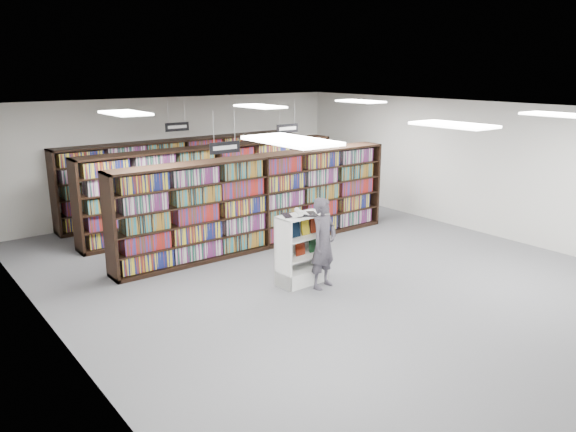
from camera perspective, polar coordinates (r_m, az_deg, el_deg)
floor at (r=11.39m, az=3.07°, el=-5.57°), size 12.00×12.00×0.00m
ceiling at (r=10.70m, az=3.31°, el=10.70°), size 10.00×12.00×0.10m
wall_back at (r=15.90m, az=-11.02°, el=6.02°), size 10.00×0.10×3.20m
wall_left at (r=8.67m, az=-22.91°, el=-2.23°), size 0.10×12.00×3.20m
wall_right at (r=14.62m, az=18.35°, el=4.78°), size 0.10×12.00×3.20m
bookshelf_row_near at (r=12.60m, az=-2.74°, el=1.45°), size 7.00×0.60×2.10m
bookshelf_row_mid at (r=14.26m, az=-7.32°, el=2.93°), size 7.00×0.60×2.10m
bookshelf_row_far at (r=15.73m, az=-10.44°, el=3.92°), size 7.00×0.60×2.10m
aisle_sign_left at (r=10.71m, az=-6.44°, el=7.03°), size 0.65×0.02×0.80m
aisle_sign_right at (r=14.02m, az=-0.06°, el=8.98°), size 0.65×0.02×0.80m
aisle_sign_center at (r=14.68m, az=-11.20°, el=8.96°), size 0.65×0.02×0.80m
troffer_front_left at (r=6.50m, az=0.30°, el=7.66°), size 0.60×1.20×0.04m
troffer_front_center at (r=8.65m, az=16.47°, el=8.87°), size 0.60×1.20×0.04m
troffer_front_right at (r=11.20m, az=25.80°, el=9.25°), size 0.60×1.20×0.04m
troffer_back_left at (r=10.88m, az=-16.21°, el=10.01°), size 0.60×1.20×0.04m
troffer_back_center at (r=12.29m, az=-2.87°, el=11.06°), size 0.60×1.20×0.04m
troffer_back_right at (r=14.20m, az=7.37°, el=11.48°), size 0.60×1.20×0.04m
endcap_display at (r=10.63m, az=1.30°, el=-4.44°), size 0.98×0.52×1.34m
open_book at (r=10.32m, az=1.16°, el=0.26°), size 0.73×0.59×0.13m
shopper at (r=10.32m, az=3.64°, el=-2.78°), size 0.70×0.55×1.70m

